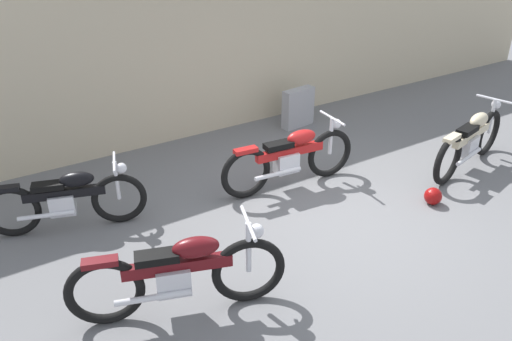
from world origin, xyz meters
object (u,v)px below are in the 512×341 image
object	(u,v)px
stone_marker	(298,108)
motorcycle_cream	(471,140)
helmet	(433,196)
motorcycle_black	(67,199)
motorcycle_maroon	(180,274)
motorcycle_red	(291,157)

from	to	relation	value
stone_marker	motorcycle_cream	size ratio (longest dim) A/B	0.34
helmet	motorcycle_black	xyz separation A→B (m)	(-4.48, 2.12, 0.32)
motorcycle_cream	motorcycle_black	bearing A→B (deg)	151.30
stone_marker	motorcycle_black	bearing A→B (deg)	-165.14
stone_marker	motorcycle_cream	distance (m)	3.12
helmet	motorcycle_maroon	xyz separation A→B (m)	(-3.92, -0.06, 0.36)
helmet	motorcycle_red	distance (m)	2.09
motorcycle_black	motorcycle_maroon	bearing A→B (deg)	-57.22
motorcycle_cream	motorcycle_red	distance (m)	2.94
stone_marker	motorcycle_red	world-z (taller)	motorcycle_red
helmet	motorcycle_cream	size ratio (longest dim) A/B	0.11
motorcycle_maroon	motorcycle_cream	distance (m)	5.30
motorcycle_black	stone_marker	bearing A→B (deg)	33.14
motorcycle_maroon	motorcycle_cream	bearing A→B (deg)	25.04
motorcycle_maroon	motorcycle_black	world-z (taller)	motorcycle_maroon
helmet	motorcycle_red	size ratio (longest dim) A/B	0.11
helmet	motorcycle_cream	distance (m)	1.48
motorcycle_maroon	motorcycle_cream	world-z (taller)	motorcycle_maroon
helmet	motorcycle_maroon	distance (m)	3.93
helmet	motorcycle_maroon	size ratio (longest dim) A/B	0.12
helmet	motorcycle_black	world-z (taller)	motorcycle_black
stone_marker	helmet	xyz separation A→B (m)	(-0.10, -3.34, -0.24)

